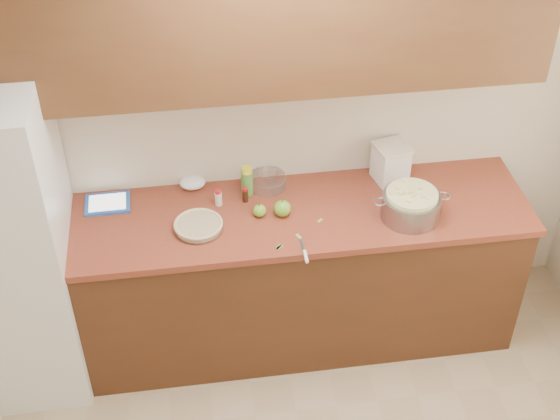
{
  "coord_description": "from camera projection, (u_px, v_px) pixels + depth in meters",
  "views": [
    {
      "loc": [
        -0.46,
        -1.65,
        3.5
      ],
      "look_at": [
        -0.01,
        1.43,
        0.98
      ],
      "focal_mm": 50.0,
      "sensor_mm": 36.0,
      "label": 1
    }
  ],
  "objects": [
    {
      "name": "peel_a",
      "position": [
        299.0,
        236.0,
        3.93
      ],
      "size": [
        0.03,
        0.04,
        0.0
      ],
      "primitive_type": "cube",
      "rotation": [
        0.0,
        0.0,
        2.01
      ],
      "color": "#89AA52",
      "rests_on": "counter_run"
    },
    {
      "name": "lemon_bottle",
      "position": [
        247.0,
        181.0,
        4.15
      ],
      "size": [
        0.06,
        0.06,
        0.17
      ],
      "rotation": [
        0.0,
        0.0,
        0.24
      ],
      "color": "#4C8C38",
      "rests_on": "counter_run"
    },
    {
      "name": "paring_knife",
      "position": [
        305.0,
        255.0,
        3.81
      ],
      "size": [
        0.02,
        0.18,
        0.02
      ],
      "rotation": [
        0.0,
        0.0,
        -0.01
      ],
      "color": "gray",
      "rests_on": "counter_run"
    },
    {
      "name": "pie",
      "position": [
        198.0,
        226.0,
        3.96
      ],
      "size": [
        0.26,
        0.26,
        0.04
      ],
      "rotation": [
        0.0,
        0.0,
        -0.43
      ],
      "color": "silver",
      "rests_on": "counter_run"
    },
    {
      "name": "apple_left",
      "position": [
        260.0,
        211.0,
        4.04
      ],
      "size": [
        0.07,
        0.07,
        0.08
      ],
      "color": "#679E27",
      "rests_on": "counter_run"
    },
    {
      "name": "cinnamon_shaker",
      "position": [
        218.0,
        198.0,
        4.1
      ],
      "size": [
        0.04,
        0.04,
        0.09
      ],
      "rotation": [
        0.0,
        0.0,
        -0.42
      ],
      "color": "beige",
      "rests_on": "counter_run"
    },
    {
      "name": "tablet",
      "position": [
        108.0,
        203.0,
        4.13
      ],
      "size": [
        0.24,
        0.18,
        0.02
      ],
      "rotation": [
        0.0,
        0.0,
        0.01
      ],
      "color": "#2558B2",
      "rests_on": "counter_run"
    },
    {
      "name": "counter_run",
      "position": [
        281.0,
        276.0,
        4.37
      ],
      "size": [
        2.64,
        0.68,
        0.92
      ],
      "color": "#492514",
      "rests_on": "ground"
    },
    {
      "name": "vanilla_bottle",
      "position": [
        245.0,
        195.0,
        4.13
      ],
      "size": [
        0.03,
        0.03,
        0.09
      ],
      "rotation": [
        0.0,
        0.0,
        0.04
      ],
      "color": "black",
      "rests_on": "counter_run"
    },
    {
      "name": "apple_center",
      "position": [
        282.0,
        208.0,
        4.04
      ],
      "size": [
        0.09,
        0.09,
        0.1
      ],
      "color": "#679E27",
      "rests_on": "counter_run"
    },
    {
      "name": "peel_c",
      "position": [
        279.0,
        247.0,
        3.87
      ],
      "size": [
        0.04,
        0.04,
        0.0
      ],
      "primitive_type": "cube",
      "rotation": [
        0.0,
        0.0,
        0.85
      ],
      "color": "#89AA52",
      "rests_on": "counter_run"
    },
    {
      "name": "peel_d",
      "position": [
        320.0,
        220.0,
        4.03
      ],
      "size": [
        0.03,
        0.03,
        0.0
      ],
      "primitive_type": "cube",
      "rotation": [
        0.0,
        0.0,
        -2.37
      ],
      "color": "#89AA52",
      "rests_on": "counter_run"
    },
    {
      "name": "peel_b",
      "position": [
        279.0,
        247.0,
        3.87
      ],
      "size": [
        0.04,
        0.04,
        0.0
      ],
      "primitive_type": "cube",
      "rotation": [
        0.0,
        0.0,
        0.7
      ],
      "color": "#89AA52",
      "rests_on": "counter_run"
    },
    {
      "name": "mixing_bowl",
      "position": [
        268.0,
        181.0,
        4.22
      ],
      "size": [
        0.2,
        0.2,
        0.08
      ],
      "rotation": [
        0.0,
        0.0,
        -0.22
      ],
      "color": "silver",
      "rests_on": "counter_run"
    },
    {
      "name": "room_shell",
      "position": [
        342.0,
        394.0,
        2.71
      ],
      "size": [
        3.6,
        3.6,
        3.6
      ],
      "color": "tan",
      "rests_on": "ground"
    },
    {
      "name": "colander",
      "position": [
        411.0,
        205.0,
        4.01
      ],
      "size": [
        0.41,
        0.31,
        0.15
      ],
      "rotation": [
        0.0,
        0.0,
        0.38
      ],
      "color": "gray",
      "rests_on": "counter_run"
    },
    {
      "name": "flour_canister",
      "position": [
        391.0,
        162.0,
        4.24
      ],
      "size": [
        0.21,
        0.21,
        0.22
      ],
      "rotation": [
        0.0,
        0.0,
        0.23
      ],
      "color": "white",
      "rests_on": "counter_run"
    },
    {
      "name": "paper_towel",
      "position": [
        193.0,
        183.0,
        4.23
      ],
      "size": [
        0.17,
        0.16,
        0.06
      ],
      "primitive_type": "ellipsoid",
      "rotation": [
        0.0,
        0.0,
        -0.38
      ],
      "color": "white",
      "rests_on": "counter_run"
    },
    {
      "name": "upper_cabinets",
      "position": [
        276.0,
        17.0,
        3.55
      ],
      "size": [
        2.6,
        0.34,
        0.7
      ],
      "primitive_type": "cube",
      "color": "#533419",
      "rests_on": "room_shell"
    }
  ]
}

